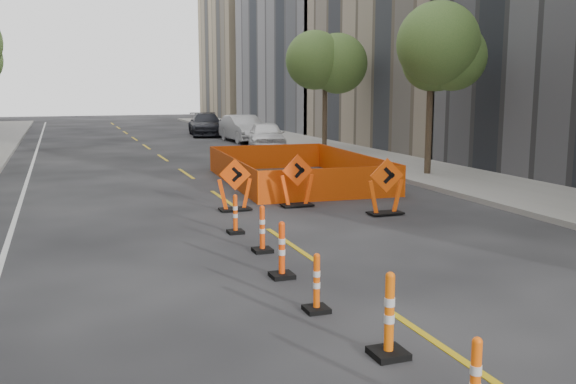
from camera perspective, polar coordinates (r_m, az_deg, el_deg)
name	(u,v)px	position (r m, az deg, el deg)	size (l,w,h in m)	color
ground_plane	(373,301)	(10.50, 7.60, -9.54)	(140.00, 140.00, 0.00)	black
sidewalk_right	(441,174)	(25.07, 13.43, 1.53)	(4.00, 90.00, 0.15)	gray
bld_right_c	(451,23)	(39.28, 14.30, 14.37)	(12.00, 16.00, 14.00)	gray
bld_right_d	(336,3)	(53.96, 4.31, 16.39)	(12.00, 18.00, 20.00)	gray
bld_right_e	(267,43)	(70.93, -1.89, 13.10)	(12.00, 14.00, 16.00)	tan
tree_r_b	(431,55)	(24.56, 12.63, 11.81)	(2.80, 2.80, 5.95)	#382B1E
tree_r_c	(325,64)	(33.45, 3.32, 11.31)	(2.80, 2.80, 5.95)	#382B1E
channelizer_1	(475,384)	(6.87, 16.30, -16.02)	(0.38, 0.38, 0.97)	#FF5D0A
channelizer_2	(389,315)	(8.29, 8.99, -10.71)	(0.44, 0.44, 1.12)	#EF610A
channelizer_3	(317,283)	(9.79, 2.56, -8.04)	(0.36, 0.36, 0.92)	#EC5209
channelizer_4	(282,250)	(11.46, -0.55, -5.14)	(0.41, 0.41, 1.03)	#FF440A
channelizer_5	(262,229)	(13.23, -2.30, -3.29)	(0.39, 0.39, 0.98)	#FE470A
channelizer_6	(235,214)	(14.94, -4.71, -1.95)	(0.36, 0.36, 0.92)	#F74A0A
chevron_sign_left	(235,185)	(17.64, -4.75, 0.65)	(0.96, 0.58, 1.44)	#F7480A
chevron_sign_center	(297,181)	(18.17, 0.81, 1.02)	(1.00, 0.60, 1.49)	#FF470A
chevron_sign_right	(386,186)	(17.20, 8.69, 0.49)	(1.02, 0.61, 1.53)	#E24909
safety_fence	(295,168)	(22.89, 0.60, 2.12)	(4.66, 7.93, 0.99)	#E9570C
parked_car_near	(266,136)	(34.61, -1.93, 5.03)	(1.81, 4.51, 1.54)	white
parked_car_mid	(243,129)	(39.76, -4.01, 5.65)	(1.73, 4.96, 1.63)	#B7B8BD
parked_car_far	(206,124)	(45.10, -7.31, 5.99)	(2.19, 5.38, 1.56)	black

